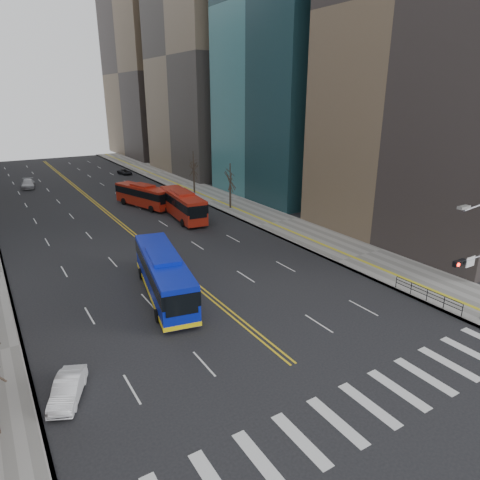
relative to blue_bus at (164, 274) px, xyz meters
name	(u,v)px	position (x,y,z in m)	size (l,w,h in m)	color
ground	(353,413)	(3.10, -18.23, -1.97)	(220.00, 220.00, 0.00)	black
sidewalk_right	(223,200)	(20.60, 26.77, -1.89)	(7.00, 130.00, 0.15)	slate
crosswalk	(353,413)	(3.10, -18.23, -1.96)	(26.70, 4.00, 0.01)	silver
centerline	(94,201)	(3.10, 36.77, -1.96)	(0.55, 100.00, 0.01)	gold
office_towers	(58,42)	(3.23, 50.27, 21.96)	(83.00, 134.00, 58.00)	gray
pedestrian_railing	(427,293)	(17.40, -12.23, -1.14)	(0.06, 6.06, 1.02)	black
street_trees	(67,204)	(-4.08, 16.32, 2.91)	(35.20, 47.20, 7.60)	#31271E
blue_bus	(164,274)	(0.00, 0.00, 0.00)	(5.18, 13.23, 3.75)	#0B1CA9
red_bus_near	(183,203)	(11.11, 20.75, 0.10)	(3.88, 11.97, 3.72)	#AC2112
red_bus_far	(143,194)	(8.68, 29.40, -0.07)	(5.41, 10.92, 3.39)	#AC2112
car_white	(68,389)	(-9.40, -9.22, -1.34)	(1.33, 3.81, 1.26)	silver
car_dark_mid	(190,210)	(12.76, 21.99, -1.28)	(1.61, 4.01, 1.37)	black
car_silver	(28,184)	(-4.27, 53.32, -1.21)	(2.11, 5.19, 1.51)	#AFAEB4
car_dark_far	(125,172)	(14.59, 57.54, -1.43)	(1.77, 3.84, 1.07)	black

